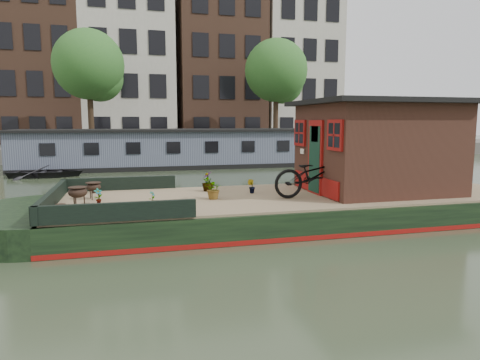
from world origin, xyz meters
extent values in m
plane|color=#333F28|center=(0.00, 0.00, 0.00)|extent=(120.00, 120.00, 0.00)
cube|color=black|center=(0.00, 0.00, 0.30)|extent=(12.00, 4.00, 0.60)
cylinder|color=black|center=(-6.00, 0.00, 0.30)|extent=(4.00, 4.00, 0.60)
cube|color=maroon|center=(0.00, 0.00, 0.06)|extent=(12.02, 4.02, 0.10)
cube|color=#876D53|center=(0.00, 0.00, 0.62)|extent=(11.80, 3.80, 0.05)
cube|color=black|center=(-5.92, 0.00, 0.82)|extent=(0.12, 4.00, 0.35)
cube|color=black|center=(-4.50, 1.92, 0.82)|extent=(3.00, 0.12, 0.35)
cube|color=black|center=(-4.50, -1.92, 0.82)|extent=(3.00, 0.12, 0.35)
cube|color=black|center=(2.20, 0.00, 1.80)|extent=(3.50, 3.00, 2.30)
cube|color=black|center=(2.20, 0.00, 3.01)|extent=(4.00, 3.50, 0.12)
cube|color=maroon|center=(0.42, 0.00, 1.60)|extent=(0.06, 0.80, 1.90)
cube|color=black|center=(0.40, 0.00, 1.55)|extent=(0.04, 0.64, 1.70)
cube|color=maroon|center=(0.42, -1.05, 2.20)|extent=(0.06, 0.72, 0.72)
cube|color=maroon|center=(0.42, 1.05, 2.20)|extent=(0.06, 0.72, 0.72)
imported|color=black|center=(0.20, -0.46, 1.21)|extent=(2.14, 0.80, 1.11)
imported|color=#A1552E|center=(-4.95, -0.05, 0.83)|extent=(0.23, 0.20, 0.36)
imported|color=brown|center=(-1.16, 0.50, 0.83)|extent=(0.26, 0.25, 0.36)
imported|color=brown|center=(-2.30, -0.14, 0.91)|extent=(0.61, 0.61, 0.51)
imported|color=maroon|center=(-2.21, 1.10, 0.92)|extent=(0.33, 0.33, 0.54)
imported|color=brown|center=(-3.76, -0.47, 0.81)|extent=(0.19, 0.21, 0.33)
cylinder|color=black|center=(-5.15, 1.55, 0.74)|extent=(0.16, 0.16, 0.19)
cylinder|color=black|center=(-5.60, -1.10, 0.76)|extent=(0.19, 0.19, 0.22)
imported|color=black|center=(-7.94, 11.00, 0.34)|extent=(3.38, 2.51, 0.67)
cube|color=slate|center=(0.00, 14.00, 1.00)|extent=(20.00, 4.00, 2.00)
cube|color=black|center=(0.00, 14.00, 2.05)|extent=(20.40, 4.40, 0.12)
cube|color=black|center=(0.00, 14.00, 0.12)|extent=(20.00, 4.05, 0.24)
cube|color=#47443F|center=(0.00, 20.50, 0.45)|extent=(60.00, 6.00, 0.90)
cube|color=brown|center=(-10.50, 27.50, 7.50)|extent=(6.00, 8.00, 15.00)
cube|color=#B7B2A3|center=(-4.00, 27.50, 8.25)|extent=(7.00, 8.00, 16.50)
cube|color=brown|center=(3.50, 27.50, 7.75)|extent=(7.00, 8.00, 15.50)
cube|color=#B7B2A3|center=(10.50, 27.50, 8.00)|extent=(6.50, 8.00, 16.00)
cylinder|color=#332316|center=(-6.50, 19.00, 2.90)|extent=(0.36, 0.36, 4.00)
sphere|color=#1A501D|center=(-6.50, 19.00, 6.10)|extent=(4.40, 4.40, 4.40)
sphere|color=#1A501D|center=(-5.90, 19.30, 5.30)|extent=(3.00, 3.00, 3.00)
cylinder|color=#332316|center=(6.00, 19.00, 2.90)|extent=(0.36, 0.36, 4.00)
sphere|color=#1A501D|center=(6.00, 19.00, 6.10)|extent=(4.40, 4.40, 4.40)
sphere|color=#1A501D|center=(6.60, 19.30, 5.30)|extent=(3.00, 3.00, 3.00)
camera|label=1|loc=(-4.24, -10.15, 2.50)|focal=32.00mm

